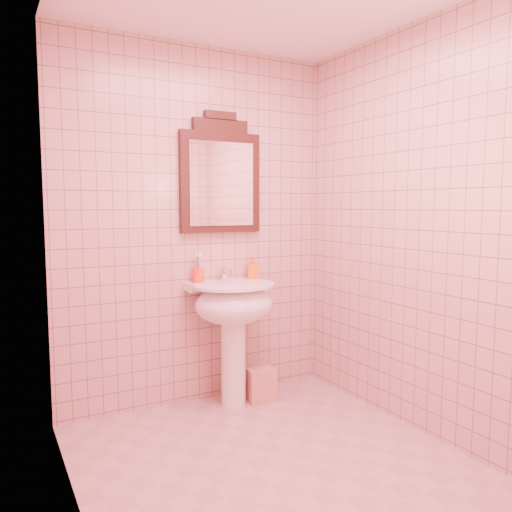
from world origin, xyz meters
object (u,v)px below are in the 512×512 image
pedestal_sink (234,313)px  soap_dispenser (252,268)px  towel (261,385)px  mirror (221,177)px  toothbrush_cup (198,275)px

pedestal_sink → soap_dispenser: bearing=33.1°
towel → soap_dispenser: bearing=82.0°
pedestal_sink → mirror: 0.96m
toothbrush_cup → soap_dispenser: (0.42, -0.02, 0.03)m
mirror → soap_dispenser: bearing=-13.0°
soap_dispenser → pedestal_sink: bearing=-129.3°
towel → toothbrush_cup: bearing=153.4°
mirror → soap_dispenser: 0.70m
pedestal_sink → mirror: size_ratio=1.02×
towel → pedestal_sink: bearing=171.6°
toothbrush_cup → towel: (0.39, -0.20, -0.80)m
pedestal_sink → towel: size_ratio=3.70×
mirror → soap_dispenser: size_ratio=5.12×
towel → mirror: bearing=131.3°
mirror → towel: mirror is taller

